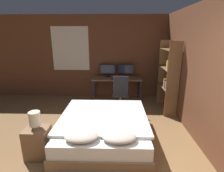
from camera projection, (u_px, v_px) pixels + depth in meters
wall_back at (113, 57)px, 5.81m from camera, size 12.00×0.08×2.70m
wall_side_right at (202, 74)px, 3.34m from camera, size 0.06×12.00×2.70m
bed at (104, 128)px, 3.54m from camera, size 1.73×1.94×0.59m
nightstand at (38, 142)px, 3.04m from camera, size 0.40×0.36×0.55m
bedside_lamp at (35, 119)px, 2.92m from camera, size 0.19×0.19×0.31m
desk at (117, 81)px, 5.65m from camera, size 1.59×0.60×0.74m
monitor_left at (108, 70)px, 5.76m from camera, size 0.52×0.16×0.41m
monitor_right at (126, 70)px, 5.75m from camera, size 0.52×0.16×0.41m
keyboard at (117, 79)px, 5.44m from camera, size 0.35×0.13×0.02m
computer_mouse at (125, 79)px, 5.43m from camera, size 0.07×0.05×0.04m
office_chair at (120, 96)px, 4.99m from camera, size 0.52×0.52×1.01m
bookshelf at (169, 75)px, 4.68m from camera, size 0.33×0.92×1.94m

